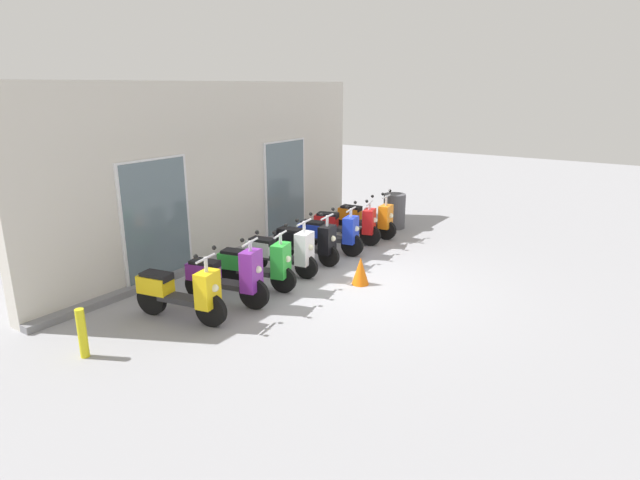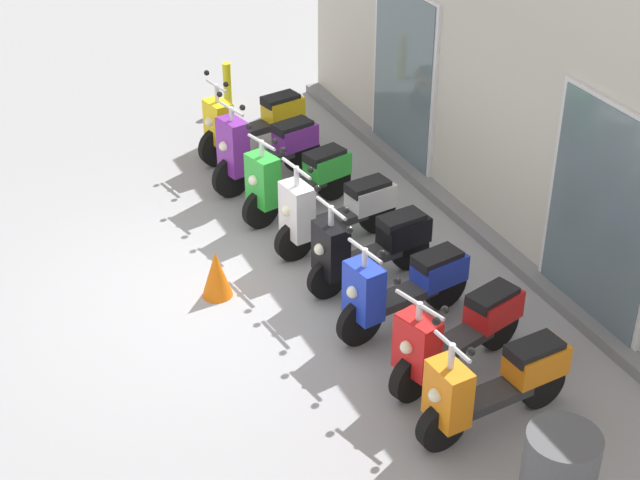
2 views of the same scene
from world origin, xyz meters
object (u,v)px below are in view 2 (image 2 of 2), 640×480
object	(u,v)px
scooter_yellow	(253,122)
scooter_blue	(403,286)
scooter_orange	(494,384)
traffic_cone	(216,274)
scooter_green	(296,178)
scooter_white	(335,209)
scooter_black	(369,245)
scooter_red	(457,333)
scooter_purple	(264,148)
curb_bollard	(227,86)

from	to	relation	value
scooter_yellow	scooter_blue	size ratio (longest dim) A/B	1.05
scooter_orange	traffic_cone	size ratio (longest dim) A/B	2.95
traffic_cone	scooter_green	bearing A→B (deg)	130.94
scooter_white	scooter_black	distance (m)	0.82
scooter_green	traffic_cone	world-z (taller)	scooter_green
traffic_cone	scooter_yellow	bearing A→B (deg)	152.18
scooter_green	traffic_cone	size ratio (longest dim) A/B	2.93
scooter_green	scooter_red	distance (m)	3.33
scooter_blue	scooter_orange	distance (m)	1.60
scooter_blue	traffic_cone	xyz separation A→B (m)	(-1.25, -1.48, -0.20)
scooter_purple	scooter_orange	bearing A→B (deg)	1.35
curb_bollard	scooter_black	bearing A→B (deg)	-2.53
scooter_orange	curb_bollard	bearing A→B (deg)	177.90
scooter_blue	curb_bollard	xyz separation A→B (m)	(-5.70, 0.25, -0.11)
scooter_red	traffic_cone	xyz separation A→B (m)	(-2.09, -1.58, -0.19)
scooter_blue	traffic_cone	world-z (taller)	scooter_blue
scooter_orange	traffic_cone	world-z (taller)	scooter_orange
scooter_yellow	scooter_blue	distance (m)	4.16
scooter_yellow	scooter_white	xyz separation A→B (m)	(2.53, -0.02, -0.01)
scooter_black	scooter_white	bearing A→B (deg)	-179.76
scooter_green	scooter_blue	world-z (taller)	scooter_green
scooter_yellow	scooter_orange	bearing A→B (deg)	-0.65
scooter_white	scooter_orange	xyz separation A→B (m)	(3.24, -0.05, -0.01)
scooter_red	curb_bollard	bearing A→B (deg)	178.57
scooter_green	scooter_orange	xyz separation A→B (m)	(4.09, 0.04, -0.02)
scooter_green	scooter_white	world-z (taller)	scooter_white
scooter_yellow	traffic_cone	bearing A→B (deg)	-27.82
scooter_green	traffic_cone	distance (m)	1.90
scooter_purple	scooter_yellow	bearing A→B (deg)	168.06
scooter_purple	scooter_blue	world-z (taller)	scooter_purple
scooter_yellow	scooter_red	size ratio (longest dim) A/B	1.02
curb_bollard	scooter_yellow	bearing A→B (deg)	-7.46
scooter_yellow	scooter_orange	world-z (taller)	scooter_yellow
scooter_white	scooter_red	size ratio (longest dim) A/B	0.98
scooter_red	curb_bollard	distance (m)	6.55
scooter_black	scooter_red	xyz separation A→B (m)	(1.66, 0.05, -0.02)
scooter_blue	curb_bollard	bearing A→B (deg)	177.44
scooter_yellow	scooter_white	world-z (taller)	scooter_white
scooter_white	scooter_black	world-z (taller)	scooter_white
scooter_green	curb_bollard	size ratio (longest dim) A/B	2.18
scooter_green	scooter_orange	distance (m)	4.09
scooter_green	scooter_red	size ratio (longest dim) A/B	0.95
traffic_cone	scooter_red	bearing A→B (deg)	36.98
scooter_white	scooter_blue	bearing A→B (deg)	-1.23
scooter_white	scooter_red	bearing A→B (deg)	1.31
scooter_red	scooter_orange	world-z (taller)	scooter_orange
scooter_yellow	scooter_green	xyz separation A→B (m)	(1.68, -0.11, -0.00)
scooter_green	scooter_orange	bearing A→B (deg)	0.63
scooter_black	scooter_blue	size ratio (longest dim) A/B	0.96
scooter_purple	traffic_cone	distance (m)	2.48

